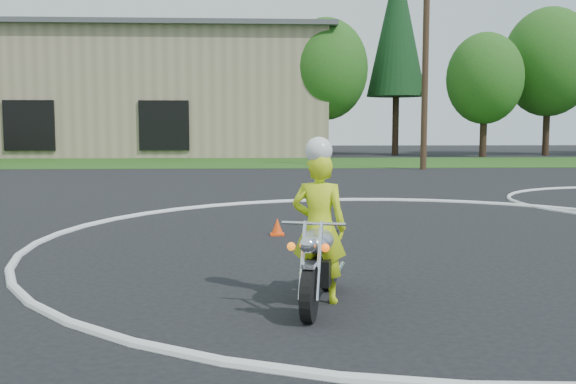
{
  "coord_description": "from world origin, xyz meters",
  "views": [
    {
      "loc": [
        -2.47,
        -7.27,
        1.87
      ],
      "look_at": [
        -2.09,
        0.36,
        1.1
      ],
      "focal_mm": 40.0,
      "sensor_mm": 36.0,
      "label": 1
    }
  ],
  "objects": [
    {
      "name": "ground",
      "position": [
        0.0,
        0.0,
        0.0
      ],
      "size": [
        120.0,
        120.0,
        0.0
      ],
      "primitive_type": "plane",
      "color": "black",
      "rests_on": "ground"
    },
    {
      "name": "grass_strip",
      "position": [
        0.0,
        27.0,
        0.01
      ],
      "size": [
        120.0,
        10.0,
        0.02
      ],
      "primitive_type": "cube",
      "color": "#1E4714",
      "rests_on": "ground"
    },
    {
      "name": "course_markings",
      "position": [
        2.17,
        4.35,
        0.01
      ],
      "size": [
        19.05,
        19.05,
        0.12
      ],
      "color": "silver",
      "rests_on": "ground"
    },
    {
      "name": "primary_motorcycle",
      "position": [
        -1.81,
        -0.67,
        0.46
      ],
      "size": [
        0.79,
        1.79,
        0.96
      ],
      "rotation": [
        0.0,
        0.0,
        -0.26
      ],
      "color": "black",
      "rests_on": "ground"
    },
    {
      "name": "rider_primary_grp",
      "position": [
        -1.8,
        -0.54,
        0.86
      ],
      "size": [
        0.67,
        0.52,
        1.78
      ],
      "rotation": [
        0.0,
        0.0,
        -0.26
      ],
      "color": "#CBE718",
      "rests_on": "ground"
    },
    {
      "name": "warehouse",
      "position": [
        -18.0,
        39.99,
        4.16
      ],
      "size": [
        41.0,
        17.0,
        8.3
      ],
      "color": "tan",
      "rests_on": "ground"
    },
    {
      "name": "treeline",
      "position": [
        14.78,
        34.61,
        6.62
      ],
      "size": [
        38.2,
        8.1,
        14.52
      ],
      "color": "#382619",
      "rests_on": "ground"
    },
    {
      "name": "utility_poles",
      "position": [
        5.0,
        21.0,
        5.2
      ],
      "size": [
        41.6,
        1.12,
        10.0
      ],
      "color": "#473321",
      "rests_on": "ground"
    }
  ]
}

